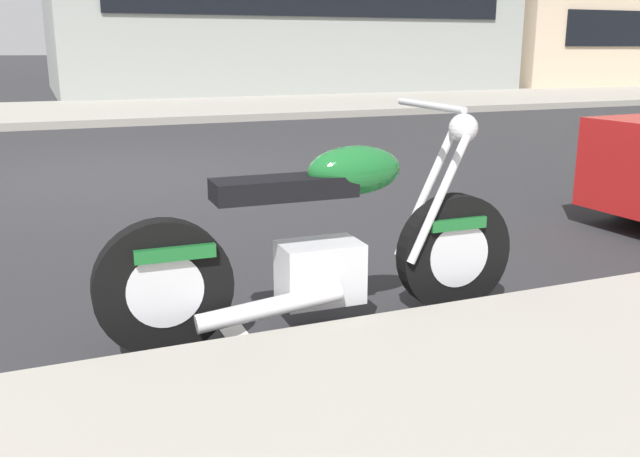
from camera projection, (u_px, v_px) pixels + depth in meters
The scene contains 4 objects.
ground_plane at pixel (120, 175), 7.67m from camera, with size 260.00×260.00×0.00m, color #28282B.
sidewalk_far_curb at pixel (543, 97), 18.74m from camera, with size 120.00×5.00×0.14m, color gray.
parking_stall_stripe at pixel (217, 308), 3.75m from camera, with size 0.12×2.20×0.01m, color silver.
parked_motorcycle at pixel (325, 247), 3.39m from camera, with size 2.16×0.62×1.12m.
Camera 1 is at (-0.82, -7.84, 1.38)m, focal length 38.84 mm.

